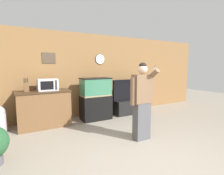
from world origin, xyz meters
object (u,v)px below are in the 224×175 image
at_px(aquarium_on_stand, 96,99).
at_px(tv_on_stand, 128,104).
at_px(knife_block, 26,87).
at_px(counter_island, 44,109).
at_px(person_standing, 142,100).
at_px(microwave, 48,85).

distance_m(aquarium_on_stand, tv_on_stand, 1.21).
xyz_separation_m(knife_block, aquarium_on_stand, (1.84, -0.07, -0.46)).
bearing_deg(counter_island, knife_block, -177.92).
height_order(tv_on_stand, person_standing, person_standing).
relative_size(microwave, aquarium_on_stand, 0.40).
height_order(microwave, aquarium_on_stand, microwave).
bearing_deg(microwave, aquarium_on_stand, -3.49).
height_order(knife_block, aquarium_on_stand, knife_block).
relative_size(microwave, knife_block, 1.44).
bearing_deg(knife_block, counter_island, 2.08).
xyz_separation_m(aquarium_on_stand, tv_on_stand, (1.18, 0.02, -0.28)).
relative_size(counter_island, aquarium_on_stand, 1.06).
relative_size(counter_island, person_standing, 0.79).
bearing_deg(knife_block, person_standing, -41.95).
height_order(microwave, knife_block, knife_block).
distance_m(knife_block, person_standing, 2.83).
xyz_separation_m(microwave, knife_block, (-0.50, -0.01, -0.03)).
distance_m(knife_block, aquarium_on_stand, 1.89).
relative_size(tv_on_stand, person_standing, 0.70).
bearing_deg(knife_block, aquarium_on_stand, -2.16).
xyz_separation_m(counter_island, microwave, (0.11, -0.00, 0.63)).
xyz_separation_m(counter_island, knife_block, (-0.39, -0.01, 0.60)).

